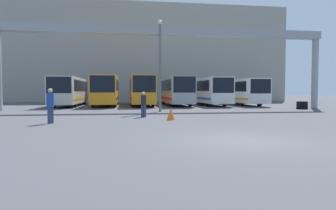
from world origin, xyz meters
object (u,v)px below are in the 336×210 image
object	(u,v)px
traffic_cone	(171,114)
pedestrian_mid_right	(144,104)
bus_slot_0	(70,90)
bus_slot_1	(106,89)
bus_slot_4	(207,90)
lamp_post	(160,62)
tire_stack	(302,105)
bus_slot_2	(141,89)
pedestrian_near_center	(50,105)
bus_slot_3	(176,89)
bus_slot_5	(240,90)

from	to	relation	value
traffic_cone	pedestrian_mid_right	bearing A→B (deg)	123.50
bus_slot_0	bus_slot_1	bearing A→B (deg)	-7.81
bus_slot_1	traffic_cone	xyz separation A→B (m)	(4.73, -17.38, -1.53)
bus_slot_4	lamp_post	distance (m)	13.32
pedestrian_mid_right	tire_stack	world-z (taller)	pedestrian_mid_right
bus_slot_1	tire_stack	xyz separation A→B (m)	(18.39, -8.72, -1.52)
bus_slot_2	bus_slot_0	bearing A→B (deg)	178.47
pedestrian_mid_right	pedestrian_near_center	distance (m)	5.87
bus_slot_2	pedestrian_mid_right	xyz separation A→B (m)	(-0.69, -15.54, -1.03)
bus_slot_3	bus_slot_5	size ratio (longest dim) A/B	0.94
bus_slot_4	bus_slot_5	bearing A→B (deg)	-8.03
pedestrian_near_center	tire_stack	xyz separation A→B (m)	(20.06, 9.62, -0.60)
lamp_post	tire_stack	bearing A→B (deg)	6.65
bus_slot_0	bus_slot_1	xyz separation A→B (m)	(3.98, -0.55, 0.08)
bus_slot_4	bus_slot_1	bearing A→B (deg)	-176.06
tire_stack	lamp_post	distance (m)	14.03
bus_slot_4	pedestrian_mid_right	size ratio (longest dim) A/B	7.62
bus_slot_5	lamp_post	xyz separation A→B (m)	(-10.98, -10.55, 2.30)
bus_slot_1	traffic_cone	distance (m)	18.08
bus_slot_0	traffic_cone	world-z (taller)	bus_slot_0
bus_slot_0	tire_stack	world-z (taller)	bus_slot_0
pedestrian_mid_right	tire_stack	xyz separation A→B (m)	(15.09, 6.49, -0.50)
bus_slot_1	lamp_post	size ratio (longest dim) A/B	1.45
bus_slot_2	lamp_post	bearing A→B (deg)	-84.85
lamp_post	bus_slot_4	bearing A→B (deg)	57.77
bus_slot_4	traffic_cone	distance (m)	19.64
bus_slot_1	pedestrian_mid_right	size ratio (longest dim) A/B	6.61
bus_slot_4	bus_slot_5	distance (m)	4.02
bus_slot_4	bus_slot_5	xyz separation A→B (m)	(3.98, -0.56, -0.07)
bus_slot_5	pedestrian_mid_right	size ratio (longest dim) A/B	6.93
tire_stack	traffic_cone	bearing A→B (deg)	-147.60
pedestrian_near_center	bus_slot_4	bearing A→B (deg)	-9.87
bus_slot_1	bus_slot_0	bearing A→B (deg)	172.19
bus_slot_4	bus_slot_0	bearing A→B (deg)	-179.01
bus_slot_0	pedestrian_mid_right	bearing A→B (deg)	-65.22
lamp_post	bus_slot_0	bearing A→B (deg)	129.46
bus_slot_3	tire_stack	distance (m)	13.64
bus_slot_2	pedestrian_near_center	bearing A→B (deg)	-106.85
bus_slot_3	lamp_post	distance (m)	10.89
bus_slot_0	bus_slot_2	size ratio (longest dim) A/B	1.04
bus_slot_4	pedestrian_near_center	world-z (taller)	bus_slot_4
lamp_post	bus_slot_1	bearing A→B (deg)	115.64
bus_slot_3	tire_stack	size ratio (longest dim) A/B	10.16
lamp_post	pedestrian_mid_right	bearing A→B (deg)	-108.46
traffic_cone	bus_slot_0	bearing A→B (deg)	115.92
traffic_cone	tire_stack	world-z (taller)	tire_stack
bus_slot_4	tire_stack	size ratio (longest dim) A/B	11.85
bus_slot_3	bus_slot_4	world-z (taller)	bus_slot_3
bus_slot_5	bus_slot_4	bearing A→B (deg)	171.97
pedestrian_mid_right	pedestrian_near_center	bearing A→B (deg)	-138.46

